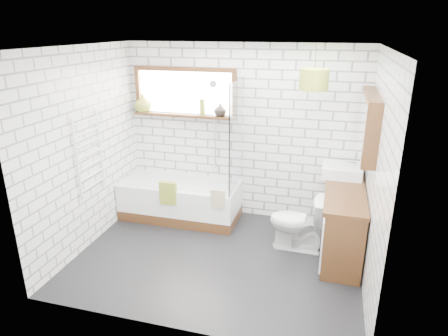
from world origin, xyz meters
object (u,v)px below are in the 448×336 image
(vanity, at_px, (343,221))
(toilet, at_px, (298,222))
(pendant, at_px, (314,80))
(bathtub, at_px, (181,200))
(basin, at_px, (342,171))

(vanity, distance_m, toilet, 0.55)
(toilet, xyz_separation_m, pendant, (0.04, 0.36, 1.73))
(toilet, distance_m, pendant, 1.77)
(bathtub, height_order, vanity, vanity)
(vanity, height_order, pendant, pendant)
(basin, distance_m, toilet, 0.91)
(bathtub, distance_m, basin, 2.33)
(bathtub, xyz_separation_m, pendant, (1.80, -0.09, 1.82))
(bathtub, bearing_deg, toilet, -14.30)
(basin, height_order, pendant, pendant)
(pendant, bearing_deg, bathtub, 177.09)
(bathtub, xyz_separation_m, toilet, (1.76, -0.45, 0.09))
(vanity, xyz_separation_m, toilet, (-0.54, -0.08, -0.05))
(vanity, bearing_deg, bathtub, 170.87)
(pendant, bearing_deg, toilet, -97.00)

